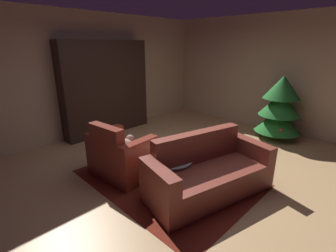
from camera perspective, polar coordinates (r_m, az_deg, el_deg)
ground_plane at (r=4.43m, az=3.70°, el=-9.40°), size 7.48×7.48×0.00m
wall_back at (r=6.66m, az=22.53°, el=11.32°), size 5.65×0.06×2.79m
wall_left at (r=6.16m, az=-16.36°, el=11.49°), size 0.06×6.35×2.79m
area_rug at (r=4.06m, az=0.01°, el=-12.08°), size 2.67×2.01×0.01m
bookshelf_unit at (r=6.07m, az=-13.20°, el=8.47°), size 0.37×2.16×2.18m
armchair_red at (r=4.08m, az=-11.08°, el=-7.07°), size 1.05×0.79×0.92m
couch_red at (r=3.63m, az=9.27°, el=-10.98°), size 1.20×1.99×0.86m
coffee_table at (r=3.72m, az=0.55°, el=-8.13°), size 0.70×0.70×0.45m
book_stack_on_table at (r=3.66m, az=0.04°, el=-7.23°), size 0.21×0.16×0.08m
bottle_on_table at (r=3.78m, az=2.74°, el=-5.52°), size 0.08×0.08×0.22m
decorated_tree at (r=6.03m, az=24.75°, el=4.11°), size 1.00×1.00×1.44m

